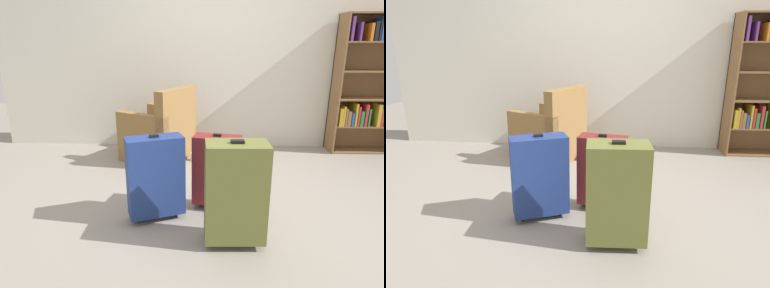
# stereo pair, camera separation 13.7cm
# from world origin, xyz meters

# --- Properties ---
(ground_plane) EXTENTS (9.87, 9.87, 0.00)m
(ground_plane) POSITION_xyz_m (0.00, 0.00, 0.00)
(ground_plane) COLOR gray
(back_wall) EXTENTS (5.64, 0.10, 2.60)m
(back_wall) POSITION_xyz_m (0.00, 1.83, 1.30)
(back_wall) COLOR beige
(back_wall) RESTS_ON ground
(armchair) EXTENTS (0.95, 0.95, 0.90)m
(armchair) POSITION_xyz_m (-0.58, 1.21, 0.32)
(armchair) COLOR olive
(armchair) RESTS_ON ground
(mug) EXTENTS (0.12, 0.08, 0.10)m
(mug) POSITION_xyz_m (-0.15, 1.14, 0.05)
(mug) COLOR white
(mug) RESTS_ON ground
(suitcase_dark_red) EXTENTS (0.43, 0.26, 0.68)m
(suitcase_dark_red) POSITION_xyz_m (0.08, -0.07, 0.35)
(suitcase_dark_red) COLOR maroon
(suitcase_dark_red) RESTS_ON ground
(suitcase_navy_blue) EXTENTS (0.49, 0.34, 0.73)m
(suitcase_navy_blue) POSITION_xyz_m (-0.42, -0.27, 0.38)
(suitcase_navy_blue) COLOR navy
(suitcase_navy_blue) RESTS_ON ground
(suitcase_olive) EXTENTS (0.43, 0.26, 0.79)m
(suitcase_olive) POSITION_xyz_m (0.19, -0.61, 0.41)
(suitcase_olive) COLOR brown
(suitcase_olive) RESTS_ON ground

